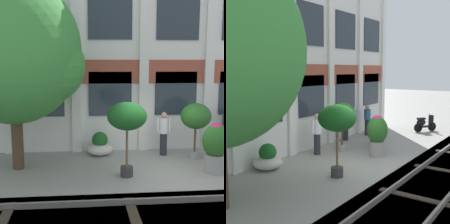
{
  "view_description": "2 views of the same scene",
  "coord_description": "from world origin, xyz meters",
  "views": [
    {
      "loc": [
        -2.31,
        -9.2,
        3.41
      ],
      "look_at": [
        -1.34,
        1.48,
        1.74
      ],
      "focal_mm": 50.0,
      "sensor_mm": 36.0,
      "label": 1
    },
    {
      "loc": [
        -8.78,
        -5.52,
        3.34
      ],
      "look_at": [
        1.38,
        1.46,
        1.65
      ],
      "focal_mm": 50.0,
      "sensor_mm": 36.0,
      "label": 2
    }
  ],
  "objects": [
    {
      "name": "ground_plane",
      "position": [
        0.0,
        0.0,
        0.0
      ],
      "size": [
        80.0,
        80.0,
        0.0
      ],
      "primitive_type": "plane",
      "color": "gray"
    },
    {
      "name": "apartment_facade",
      "position": [
        -0.0,
        2.98,
        4.05
      ],
      "size": [
        15.9,
        0.64,
        8.14
      ],
      "color": "silver",
      "rests_on": "ground"
    },
    {
      "name": "rail_tracks",
      "position": [
        0.0,
        -2.82,
        -0.13
      ],
      "size": [
        23.54,
        2.8,
        0.43
      ],
      "color": "#423F3A",
      "rests_on": "ground"
    },
    {
      "name": "potted_plant_terracotta_small",
      "position": [
        1.67,
        1.46,
        1.49
      ],
      "size": [
        1.08,
        1.08,
        2.02
      ],
      "color": "gray",
      "rests_on": "ground"
    },
    {
      "name": "potted_plant_wide_bowl",
      "position": [
        -1.73,
        2.19,
        0.34
      ],
      "size": [
        0.97,
        0.97,
        0.88
      ],
      "color": "beige",
      "rests_on": "ground"
    },
    {
      "name": "potted_plant_tall_urn",
      "position": [
        -1.04,
        -0.17,
        1.79
      ],
      "size": [
        1.19,
        1.19,
        2.28
      ],
      "color": "#333333",
      "rests_on": "ground"
    },
    {
      "name": "potted_plant_ribbed_drum",
      "position": [
        1.75,
        -0.12,
        0.92
      ],
      "size": [
        0.8,
        0.8,
        1.6
      ],
      "color": "gray",
      "rests_on": "ground"
    },
    {
      "name": "scooter_near_curb",
      "position": [
        3.06,
        0.65,
        0.44
      ],
      "size": [
        1.26,
        0.79,
        0.98
      ],
      "rotation": [
        0.0,
        0.0,
        0.49
      ],
      "color": "black",
      "rests_on": "ground"
    },
    {
      "name": "scooter_second_parked",
      "position": [
        7.48,
        0.01,
        0.44
      ],
      "size": [
        1.2,
        0.86,
        0.98
      ],
      "rotation": [
        0.0,
        0.0,
        5.69
      ],
      "color": "black",
      "rests_on": "ground"
    },
    {
      "name": "resident_by_doorway",
      "position": [
        3.36,
        2.39,
        0.88
      ],
      "size": [
        0.38,
        0.42,
        1.64
      ],
      "rotation": [
        0.0,
        0.0,
        -2.42
      ],
      "color": "#282833",
      "rests_on": "ground"
    },
    {
      "name": "resident_watching_tracks",
      "position": [
        4.95,
        2.11,
        0.83
      ],
      "size": [
        0.49,
        0.34,
        1.55
      ],
      "rotation": [
        0.0,
        0.0,
        -1.17
      ],
      "color": "#282833",
      "rests_on": "ground"
    },
    {
      "name": "resident_near_plants",
      "position": [
        0.64,
        1.95,
        0.87
      ],
      "size": [
        0.52,
        0.34,
        1.63
      ],
      "rotation": [
        0.0,
        0.0,
        -1.76
      ],
      "color": "#282833",
      "rests_on": "ground"
    }
  ]
}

